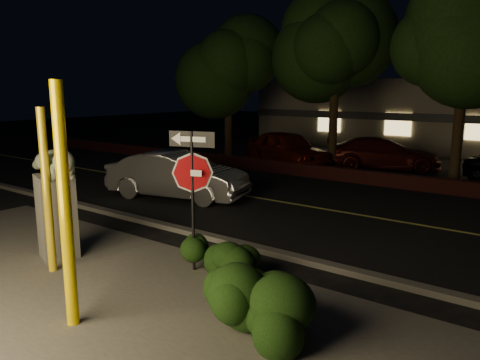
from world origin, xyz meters
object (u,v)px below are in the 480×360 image
object	(u,v)px
signpost	(192,173)
parked_car_red	(287,149)
yellow_pole_right	(65,208)
parked_car_darkred	(383,154)
silver_sedan	(177,175)
sculpture	(55,190)
yellow_pole_left	(47,192)

from	to	relation	value
signpost	parked_car_red	xyz separation A→B (m)	(-5.03, 11.65, -1.10)
yellow_pole_right	parked_car_darkred	distance (m)	16.21
parked_car_darkred	parked_car_red	bearing A→B (deg)	90.56
silver_sedan	sculpture	bearing A→B (deg)	-174.96
yellow_pole_left	yellow_pole_right	distance (m)	2.36
signpost	parked_car_darkred	distance (m)	13.59
parked_car_red	yellow_pole_right	bearing A→B (deg)	-135.57
parked_car_red	parked_car_darkred	distance (m)	4.17
sculpture	parked_car_darkred	distance (m)	14.71
yellow_pole_right	sculpture	distance (m)	3.11
yellow_pole_left	signpost	bearing A→B (deg)	37.82
yellow_pole_right	parked_car_darkred	xyz separation A→B (m)	(-1.28, 16.12, -1.09)
yellow_pole_right	signpost	size ratio (longest dim) A/B	1.33
signpost	silver_sedan	distance (m)	6.31
yellow_pole_right	sculpture	xyz separation A→B (m)	(-2.70, 1.50, -0.34)
signpost	silver_sedan	xyz separation A→B (m)	(-4.55, 4.21, -1.16)
sculpture	silver_sedan	distance (m)	5.71
signpost	parked_car_red	world-z (taller)	signpost
sculpture	parked_car_red	bearing A→B (deg)	119.71
yellow_pole_left	parked_car_darkred	bearing A→B (deg)	86.78
signpost	parked_car_darkred	world-z (taller)	signpost
yellow_pole_left	yellow_pole_right	xyz separation A→B (m)	(2.14, -0.98, 0.22)
sculpture	yellow_pole_right	bearing A→B (deg)	-9.54
yellow_pole_left	signpost	distance (m)	2.73
sculpture	parked_car_red	distance (m)	13.02
yellow_pole_right	silver_sedan	distance (m)	8.29
sculpture	parked_car_darkred	size ratio (longest dim) A/B	0.49
signpost	parked_car_red	distance (m)	12.74
sculpture	parked_car_darkred	bearing A→B (deg)	103.86
signpost	parked_car_darkred	bearing A→B (deg)	77.99
yellow_pole_right	parked_car_red	distance (m)	15.18
silver_sedan	parked_car_red	world-z (taller)	parked_car_red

